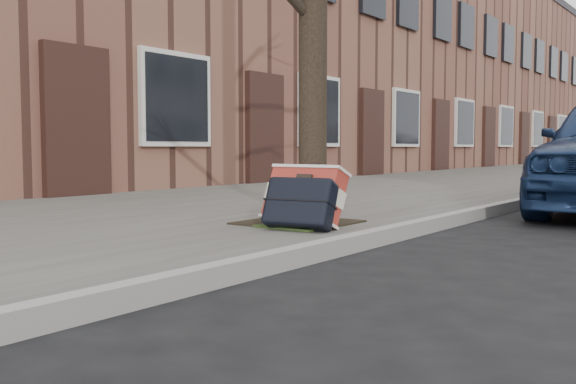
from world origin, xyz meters
The scene contains 6 objects.
ground centered at (0.00, 0.00, 0.00)m, with size 120.00×120.00×0.00m, color black.
near_sidewalk centered at (-3.70, 15.00, 0.06)m, with size 5.00×70.00×0.12m, color #65635C.
house_near centered at (-9.60, 16.00, 3.50)m, with size 6.80×40.00×7.00m, color brown.
dirt_patch centered at (-2.00, 1.20, 0.13)m, with size 0.85×0.85×0.01m, color black.
suitcase_red centered at (-1.81, 1.01, 0.37)m, with size 0.64×0.18×0.46m, color maroon.
suitcase_navy centered at (-1.72, 0.83, 0.33)m, with size 0.55×0.18×0.39m, color black.
Camera 1 is at (1.12, -3.19, 0.76)m, focal length 40.00 mm.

